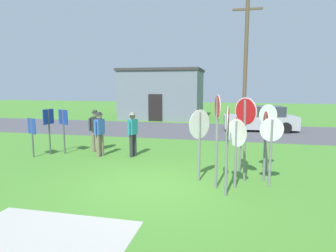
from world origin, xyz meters
TOP-DOWN VIEW (x-y plane):
  - ground_plane at (0.00, 0.00)m, footprint 80.00×80.00m
  - street_asphalt at (0.00, 10.08)m, footprint 60.00×6.40m
  - concrete_path at (-1.12, -3.32)m, footprint 3.20×2.40m
  - building_background at (-3.57, 16.44)m, footprint 6.65×5.09m
  - utility_pole at (2.97, 11.44)m, footprint 1.80×0.24m
  - parked_car_on_street at (3.98, 10.90)m, footprint 4.41×2.24m
  - stop_sign_center_cluster at (3.23, 0.57)m, footprint 0.63×0.15m
  - stop_sign_nearest at (2.48, 1.83)m, footprint 0.32×0.53m
  - stop_sign_low_front at (2.56, 0.86)m, footprint 0.58×0.58m
  - stop_sign_far_back at (3.29, 1.91)m, footprint 0.60×0.40m
  - stop_sign_leaning_left at (2.32, 0.27)m, footprint 0.50×0.57m
  - stop_sign_rear_left at (2.09, -0.34)m, footprint 0.07×0.80m
  - stop_sign_rear_right at (3.14, 1.06)m, footprint 0.10×0.63m
  - stop_sign_tallest at (1.30, 0.67)m, footprint 0.50×0.69m
  - stop_sign_leaning_right at (1.81, 0.14)m, footprint 0.18×0.62m
  - person_near_signs at (-2.79, 2.71)m, footprint 0.32×0.55m
  - person_holding_notes at (-1.53, 2.98)m, footprint 0.32×0.55m
  - person_in_blue at (-3.37, 3.51)m, footprint 0.48×0.48m
  - info_panel_leftmost at (-5.27, 2.05)m, footprint 0.54×0.30m
  - info_panel_middle at (-4.41, 2.83)m, footprint 0.55×0.28m
  - info_panel_rightmost at (-4.90, 2.58)m, footprint 0.07×0.60m

SIDE VIEW (x-z plane):
  - ground_plane at x=0.00m, z-range 0.00..0.00m
  - concrete_path at x=-1.12m, z-range 0.00..0.01m
  - street_asphalt at x=0.00m, z-range 0.00..0.01m
  - parked_car_on_street at x=3.98m, z-range -0.07..1.44m
  - person_near_signs at x=-2.79m, z-range 0.12..1.85m
  - person_holding_notes at x=-1.53m, z-range 0.12..1.85m
  - person_in_blue at x=-3.37m, z-range 0.14..1.88m
  - info_panel_leftmost at x=-5.27m, z-range 0.28..1.79m
  - info_panel_middle at x=-4.41m, z-range 0.34..2.14m
  - info_panel_rightmost at x=-4.90m, z-range 0.35..2.18m
  - stop_sign_leaning_left at x=2.32m, z-range 0.33..2.22m
  - stop_sign_center_cluster at x=3.23m, z-range 0.33..2.24m
  - stop_sign_nearest at x=2.48m, z-range 0.33..2.32m
  - stop_sign_rear_right at x=3.14m, z-range 0.34..2.38m
  - stop_sign_tallest at x=1.30m, z-range 0.38..2.47m
  - stop_sign_far_back at x=3.29m, z-range 0.38..2.56m
  - stop_sign_rear_left at x=2.09m, z-range 0.42..2.69m
  - stop_sign_low_front at x=2.56m, z-range 0.45..2.88m
  - stop_sign_leaning_right at x=1.81m, z-range 0.41..2.93m
  - building_background at x=-3.57m, z-range 0.01..4.12m
  - utility_pole at x=2.97m, z-range 0.18..8.15m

